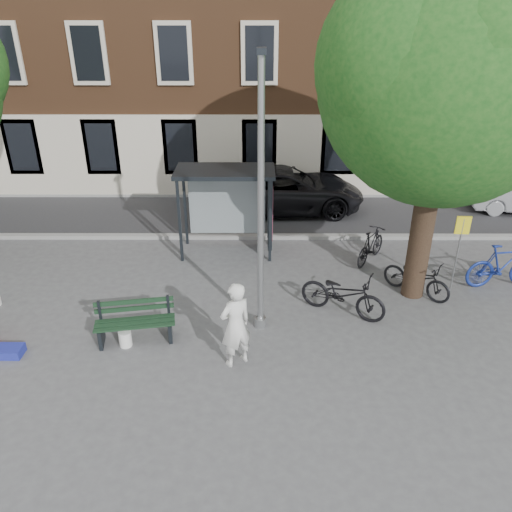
{
  "coord_description": "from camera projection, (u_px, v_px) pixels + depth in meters",
  "views": [
    {
      "loc": [
        -0.07,
        -9.81,
        6.77
      ],
      "look_at": [
        -0.1,
        0.91,
        1.4
      ],
      "focal_mm": 35.0,
      "sensor_mm": 36.0,
      "label": 1
    }
  ],
  "objects": [
    {
      "name": "bike_b",
      "position": [
        503.0,
        265.0,
        13.24
      ],
      "size": [
        2.12,
        0.88,
        1.24
      ],
      "primitive_type": "imported",
      "rotation": [
        0.0,
        0.0,
        1.72
      ],
      "color": "navy",
      "rests_on": "ground"
    },
    {
      "name": "car_dark",
      "position": [
        285.0,
        189.0,
        18.21
      ],
      "size": [
        5.85,
        2.95,
        1.59
      ],
      "primitive_type": "imported",
      "rotation": [
        0.0,
        0.0,
        1.63
      ],
      "color": "black",
      "rests_on": "ground"
    },
    {
      "name": "blue_crate",
      "position": [
        10.0,
        351.0,
        10.78
      ],
      "size": [
        0.55,
        0.4,
        0.2
      ],
      "primitive_type": "cube",
      "rotation": [
        0.0,
        0.0,
        -0.01
      ],
      "color": "#212997",
      "rests_on": "ground"
    },
    {
      "name": "bench",
      "position": [
        135.0,
        323.0,
        11.17
      ],
      "size": [
        1.83,
        0.86,
        0.91
      ],
      "rotation": [
        0.0,
        0.0,
        0.17
      ],
      "color": "#1E2328",
      "rests_on": "ground"
    },
    {
      "name": "painter",
      "position": [
        236.0,
        325.0,
        10.17
      ],
      "size": [
        0.84,
        0.77,
        1.92
      ],
      "primitive_type": "imported",
      "rotation": [
        0.0,
        0.0,
        3.73
      ],
      "color": "white",
      "rests_on": "ground"
    },
    {
      "name": "bucket_b",
      "position": [
        125.0,
        339.0,
        11.05
      ],
      "size": [
        0.3,
        0.3,
        0.36
      ],
      "primitive_type": "cylinder",
      "rotation": [
        0.0,
        0.0,
        0.08
      ],
      "color": "white",
      "rests_on": "ground"
    },
    {
      "name": "curb_near",
      "position": [
        259.0,
        237.0,
        16.25
      ],
      "size": [
        40.0,
        0.25,
        0.12
      ],
      "primitive_type": "cube",
      "color": "gray",
      "rests_on": "ground"
    },
    {
      "name": "road",
      "position": [
        259.0,
        215.0,
        18.06
      ],
      "size": [
        40.0,
        4.0,
        0.01
      ],
      "primitive_type": "cube",
      "color": "#28282B",
      "rests_on": "ground"
    },
    {
      "name": "bike_a",
      "position": [
        343.0,
        294.0,
        12.04
      ],
      "size": [
        2.24,
        1.68,
        1.13
      ],
      "primitive_type": "imported",
      "rotation": [
        0.0,
        0.0,
        1.07
      ],
      "color": "black",
      "rests_on": "ground"
    },
    {
      "name": "tree_right",
      "position": [
        451.0,
        68.0,
        10.52
      ],
      "size": [
        5.76,
        5.6,
        8.2
      ],
      "color": "black",
      "rests_on": "ground"
    },
    {
      "name": "notice_sign",
      "position": [
        461.0,
        236.0,
        12.58
      ],
      "size": [
        0.37,
        0.05,
        2.12
      ],
      "rotation": [
        0.0,
        0.0,
        -0.05
      ],
      "color": "#9EA0A3",
      "rests_on": "ground"
    },
    {
      "name": "bike_d",
      "position": [
        371.0,
        246.0,
        14.58
      ],
      "size": [
        1.39,
        1.68,
        1.03
      ],
      "primitive_type": "imported",
      "rotation": [
        0.0,
        0.0,
        2.52
      ],
      "color": "black",
      "rests_on": "ground"
    },
    {
      "name": "bus_shelter",
      "position": [
        239.0,
        191.0,
        14.62
      ],
      "size": [
        2.85,
        1.45,
        2.62
      ],
      "color": "#1E2328",
      "rests_on": "ground"
    },
    {
      "name": "bike_c",
      "position": [
        417.0,
        278.0,
        12.91
      ],
      "size": [
        1.8,
        1.73,
        0.97
      ],
      "primitive_type": "imported",
      "rotation": [
        0.0,
        0.0,
        0.83
      ],
      "color": "black",
      "rests_on": "ground"
    },
    {
      "name": "building_row",
      "position": [
        259.0,
        0.0,
        20.29
      ],
      "size": [
        30.0,
        8.0,
        14.0
      ],
      "primitive_type": "cube",
      "color": "brown",
      "rests_on": "ground"
    },
    {
      "name": "curb_far",
      "position": [
        259.0,
        195.0,
        19.82
      ],
      "size": [
        40.0,
        0.25,
        0.12
      ],
      "primitive_type": "cube",
      "color": "gray",
      "rests_on": "ground"
    },
    {
      "name": "lamppost",
      "position": [
        261.0,
        217.0,
        10.56
      ],
      "size": [
        0.28,
        0.35,
        6.11
      ],
      "color": "#9EA0A3",
      "rests_on": "ground"
    },
    {
      "name": "ground",
      "position": [
        260.0,
        326.0,
        11.8
      ],
      "size": [
        90.0,
        90.0,
        0.0
      ],
      "primitive_type": "plane",
      "color": "#4C4C4F",
      "rests_on": "ground"
    }
  ]
}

